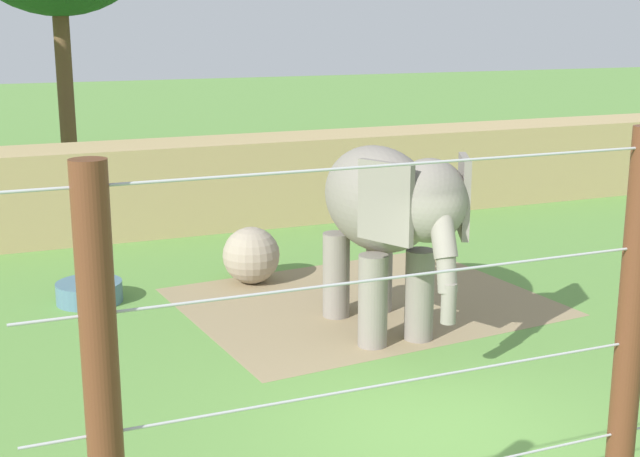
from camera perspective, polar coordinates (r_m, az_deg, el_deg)
name	(u,v)px	position (r m, az deg, el deg)	size (l,w,h in m)	color
ground_plane	(438,430)	(10.53, 7.67, -12.88)	(120.00, 120.00, 0.00)	#609342
dirt_patch	(363,302)	(14.83, 2.80, -4.78)	(5.78, 4.62, 0.01)	#937F5B
embankment_wall	(195,184)	(20.10, -8.15, 2.86)	(36.00, 1.80, 1.97)	tan
elephant	(386,211)	(12.89, 4.33, 1.16)	(1.64, 3.89, 2.88)	gray
enrichment_ball	(251,255)	(15.77, -4.51, -1.75)	(1.03, 1.03, 1.03)	gray
cable_fence	(639,372)	(7.41, 20.07, -8.76)	(9.37, 0.22, 3.90)	brown
water_tub	(89,292)	(15.26, -14.80, -4.00)	(1.10, 1.10, 0.35)	slate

